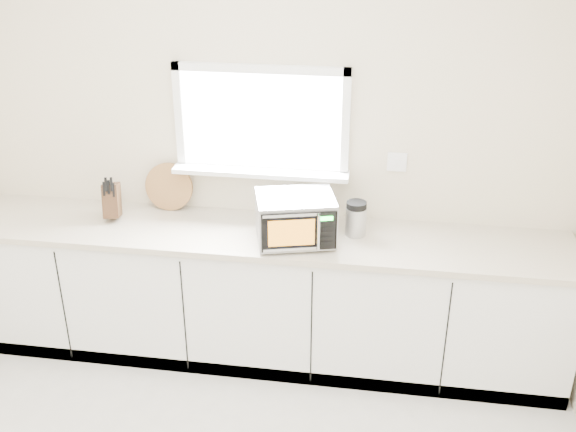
# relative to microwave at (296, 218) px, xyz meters

# --- Properties ---
(back_wall) EXTENTS (4.00, 0.17, 2.70)m
(back_wall) POSITION_rel_microwave_xyz_m (-0.27, 0.39, 0.29)
(back_wall) COLOR beige
(back_wall) RESTS_ON ground
(cabinets) EXTENTS (3.92, 0.60, 0.88)m
(cabinets) POSITION_rel_microwave_xyz_m (-0.27, 0.10, -0.63)
(cabinets) COLOR silver
(cabinets) RESTS_ON ground
(countertop) EXTENTS (3.92, 0.64, 0.04)m
(countertop) POSITION_rel_microwave_xyz_m (-0.27, 0.09, -0.17)
(countertop) COLOR beige
(countertop) RESTS_ON cabinets
(microwave) EXTENTS (0.53, 0.46, 0.29)m
(microwave) POSITION_rel_microwave_xyz_m (0.00, 0.00, 0.00)
(microwave) COLOR black
(microwave) RESTS_ON countertop
(knife_block) EXTENTS (0.14, 0.22, 0.30)m
(knife_block) POSITION_rel_microwave_xyz_m (-1.21, 0.15, -0.03)
(knife_block) COLOR #472E19
(knife_block) RESTS_ON countertop
(cutting_board) EXTENTS (0.32, 0.08, 0.32)m
(cutting_board) POSITION_rel_microwave_xyz_m (-0.89, 0.34, 0.01)
(cutting_board) COLOR brown
(cutting_board) RESTS_ON countertop
(coffee_grinder) EXTENTS (0.15, 0.15, 0.22)m
(coffee_grinder) POSITION_rel_microwave_xyz_m (0.35, 0.15, -0.04)
(coffee_grinder) COLOR #A8AAAF
(coffee_grinder) RESTS_ON countertop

